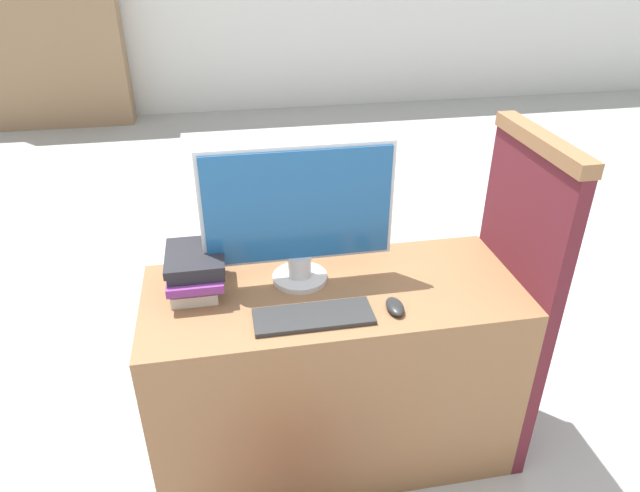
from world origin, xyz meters
The scene contains 7 objects.
desk centered at (0.00, 0.29, 0.39)m, with size 1.34×0.57×0.78m.
carrel_divider centered at (0.70, 0.28, 0.66)m, with size 0.07×0.55×1.31m.
monitor centered at (-0.11, 0.37, 1.04)m, with size 0.67×0.20×0.51m.
keyboard centered at (-0.10, 0.13, 0.79)m, with size 0.39×0.14×0.02m.
mouse centered at (0.18, 0.12, 0.79)m, with size 0.06×0.11×0.03m.
book_stack centered at (-0.47, 0.37, 0.86)m, with size 0.20×0.27×0.15m.
bookshelf_far centered at (-1.95, 5.13, 1.00)m, with size 1.39×0.32×2.00m.
Camera 1 is at (-0.35, -1.36, 1.91)m, focal length 32.00 mm.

